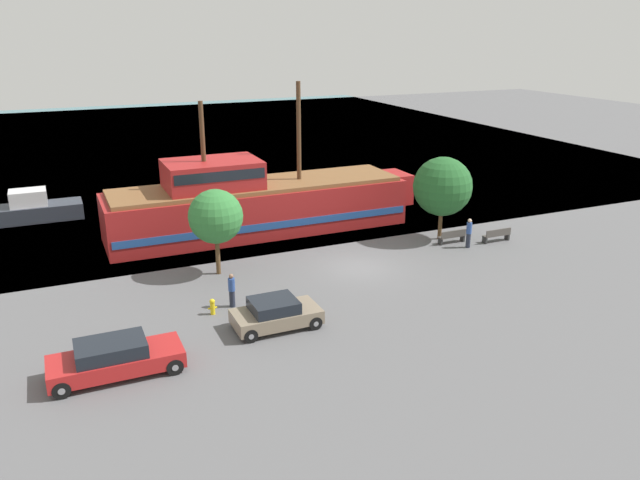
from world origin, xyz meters
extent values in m
plane|color=#5B5B5E|center=(0.00, 0.00, 0.00)|extent=(160.00, 160.00, 0.00)
plane|color=teal|center=(0.00, 44.00, 0.00)|extent=(80.00, 80.00, 0.00)
cube|color=#A31E1E|center=(-2.95, 8.54, 1.47)|extent=(19.14, 4.82, 2.93)
cube|color=#234C93|center=(-2.95, 8.54, 1.03)|extent=(18.76, 4.90, 0.45)
cube|color=#A31E1E|center=(7.22, 8.54, 1.91)|extent=(1.40, 2.65, 2.05)
cube|color=brown|center=(-2.95, 8.54, 3.06)|extent=(18.37, 4.44, 0.25)
cube|color=#A31E1E|center=(-5.82, 8.54, 4.03)|extent=(5.74, 3.86, 1.69)
cube|color=black|center=(-5.82, 8.54, 4.28)|extent=(5.45, 3.92, 0.61)
cylinder|color=#4C331E|center=(-0.08, 8.54, 6.29)|extent=(0.28, 0.28, 6.22)
cylinder|color=#4C331E|center=(-6.30, 8.54, 5.83)|extent=(0.28, 0.28, 5.29)
cube|color=#2D333D|center=(-16.10, 17.01, 0.54)|extent=(5.86, 2.26, 1.08)
cube|color=silver|center=(-16.54, 17.01, 1.61)|extent=(2.34, 1.76, 1.06)
cube|color=black|center=(-15.83, 17.01, 1.61)|extent=(0.12, 1.58, 0.85)
cube|color=#7F705B|center=(-6.62, -4.93, 0.53)|extent=(3.81, 1.94, 0.60)
cube|color=black|center=(-6.74, -4.93, 1.08)|extent=(1.98, 1.75, 0.51)
cylinder|color=black|center=(-5.14, -5.81, 0.31)|extent=(0.61, 0.22, 0.61)
cylinder|color=gray|center=(-5.14, -5.81, 0.31)|extent=(0.23, 0.25, 0.23)
cylinder|color=black|center=(-5.14, -4.05, 0.31)|extent=(0.61, 0.22, 0.61)
cylinder|color=gray|center=(-5.14, -4.05, 0.31)|extent=(0.23, 0.25, 0.23)
cylinder|color=black|center=(-8.10, -5.81, 0.31)|extent=(0.61, 0.22, 0.61)
cylinder|color=gray|center=(-8.10, -5.81, 0.31)|extent=(0.23, 0.25, 0.23)
cylinder|color=black|center=(-8.10, -4.05, 0.31)|extent=(0.61, 0.22, 0.61)
cylinder|color=gray|center=(-8.10, -4.05, 0.31)|extent=(0.23, 0.25, 0.23)
cube|color=#B21E1E|center=(-13.54, -6.22, 0.56)|extent=(4.95, 1.93, 0.63)
cube|color=black|center=(-13.69, -6.22, 1.15)|extent=(2.57, 1.74, 0.54)
cylinder|color=black|center=(-11.53, -7.10, 0.33)|extent=(0.66, 0.22, 0.66)
cylinder|color=gray|center=(-11.53, -7.10, 0.33)|extent=(0.25, 0.25, 0.25)
cylinder|color=black|center=(-11.53, -5.35, 0.33)|extent=(0.66, 0.22, 0.66)
cylinder|color=gray|center=(-11.53, -5.35, 0.33)|extent=(0.25, 0.25, 0.25)
cylinder|color=black|center=(-15.55, -7.10, 0.33)|extent=(0.66, 0.22, 0.66)
cylinder|color=gray|center=(-15.55, -7.10, 0.33)|extent=(0.25, 0.25, 0.25)
cylinder|color=black|center=(-15.55, -5.35, 0.33)|extent=(0.66, 0.22, 0.66)
cylinder|color=gray|center=(-15.55, -5.35, 0.33)|extent=(0.25, 0.25, 0.25)
cylinder|color=yellow|center=(-8.87, -2.50, 0.28)|extent=(0.22, 0.22, 0.56)
sphere|color=yellow|center=(-8.87, -2.50, 0.64)|extent=(0.25, 0.25, 0.25)
cylinder|color=yellow|center=(-9.03, -2.50, 0.31)|extent=(0.10, 0.09, 0.09)
cylinder|color=yellow|center=(-8.71, -2.50, 0.31)|extent=(0.10, 0.09, 0.09)
cube|color=#4C4742|center=(9.79, 0.57, 0.42)|extent=(1.83, 0.45, 0.05)
cube|color=#4C4742|center=(9.79, 0.38, 0.65)|extent=(1.83, 0.06, 0.40)
cube|color=#2D2D2D|center=(8.94, 0.57, 0.20)|extent=(0.12, 0.36, 0.40)
cube|color=#2D2D2D|center=(10.65, 0.57, 0.20)|extent=(0.12, 0.36, 0.40)
cube|color=#4C4742|center=(7.12, 1.46, 0.42)|extent=(1.76, 0.45, 0.05)
cube|color=#4C4742|center=(7.12, 1.27, 0.65)|extent=(1.76, 0.06, 0.40)
cube|color=#2D2D2D|center=(6.30, 1.46, 0.20)|extent=(0.12, 0.36, 0.40)
cube|color=#2D2D2D|center=(7.94, 1.46, 0.20)|extent=(0.12, 0.36, 0.40)
cylinder|color=#232838|center=(-7.80, -2.05, 0.41)|extent=(0.27, 0.27, 0.81)
cylinder|color=#2D4C93|center=(-7.80, -2.05, 1.13)|extent=(0.32, 0.32, 0.63)
sphere|color=#8C664C|center=(-7.80, -2.05, 1.55)|extent=(0.22, 0.22, 0.22)
cylinder|color=#232838|center=(7.53, 0.37, 0.44)|extent=(0.27, 0.27, 0.88)
cylinder|color=#2D4C93|center=(7.53, 0.37, 1.22)|extent=(0.32, 0.32, 0.68)
sphere|color=beige|center=(7.53, 0.37, 1.68)|extent=(0.24, 0.24, 0.24)
cylinder|color=brown|center=(-7.31, 2.29, 1.00)|extent=(0.24, 0.24, 1.99)
sphere|color=#337A38|center=(-7.31, 2.29, 3.21)|extent=(2.87, 2.87, 2.87)
cylinder|color=brown|center=(6.88, 2.41, 0.92)|extent=(0.24, 0.24, 1.84)
sphere|color=#235B28|center=(6.88, 2.41, 3.37)|extent=(3.61, 3.61, 3.61)
camera|label=1|loc=(-14.86, -28.44, 12.57)|focal=35.00mm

